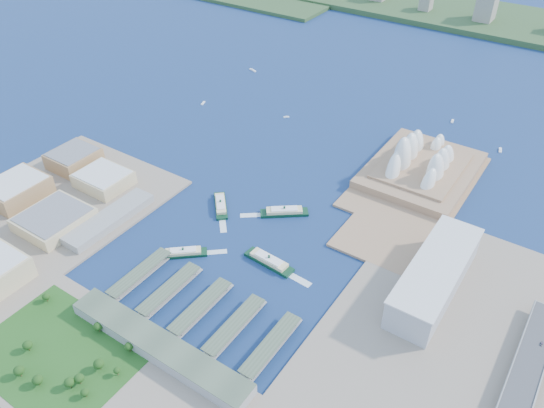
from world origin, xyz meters
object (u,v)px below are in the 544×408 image
Objects in this scene: car_c at (541,344)px; ferry_b at (284,210)px; ferry_a at (221,203)px; ferry_d at (269,259)px; opera_house at (424,154)px; toaster_building at (435,276)px; ferry_c at (183,251)px.

ferry_b is at bearing 171.28° from car_c.
ferry_a is 119.39m from ferry_d.
toaster_building is (90.00, -200.00, -11.50)m from opera_house.
opera_house is at bearing 6.90° from ferry_a.
opera_house is 3.41× the size of ferry_c.
opera_house reaches higher than ferry_a.
toaster_building is at bearing -40.25° from ferry_a.
opera_house is 271.62m from ferry_d.
ferry_a reaches higher than ferry_c.
car_c is at bearing 43.59° from ferry_b.
opera_house reaches higher than car_c.
toaster_building is 174.68m from ferry_d.
opera_house reaches higher than ferry_b.
toaster_building is at bearing 45.58° from ferry_b.
ferry_c is (-250.93, -102.18, -15.51)m from toaster_building.
car_c reaches higher than ferry_b.
ferry_a is (-181.24, -209.20, -26.81)m from opera_house.
toaster_building is at bearing -65.55° from ferry_d.
toaster_building is at bearing 167.76° from car_c.
toaster_building reaches higher than ferry_c.
ferry_c is at bearing -157.84° from toaster_building.
ferry_b is (-107.18, -176.71, -26.43)m from opera_house.
toaster_building is 32.53× the size of car_c.
ferry_b is 309.92m from car_c.
ferry_c is 11.07× the size of car_c.
ferry_c is 97.17m from ferry_d.
ferry_d reaches higher than ferry_c.
ferry_a is 1.04× the size of ferry_c.
toaster_building is 2.82× the size of ferry_a.
ferry_b is 1.12× the size of ferry_c.
ferry_a is (-271.24, -9.20, -15.31)m from toaster_building.
ferry_c is at bearing -119.87° from ferry_a.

